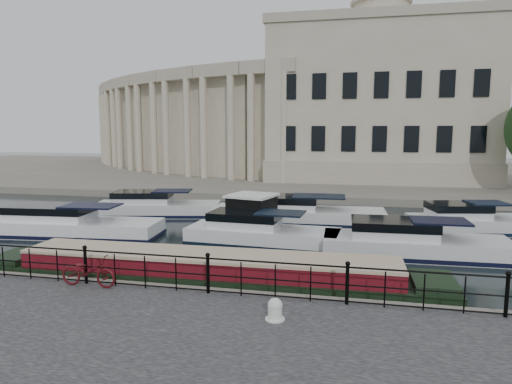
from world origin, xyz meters
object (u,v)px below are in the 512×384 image
Objects in this scene: mooring_bollard at (275,310)px; narrowboat at (207,277)px; harbour_hut at (252,217)px; bicycle at (88,271)px.

narrowboat reaches higher than mooring_bollard.
harbour_hut is at bearing 105.85° from mooring_bollard.
narrowboat is (3.07, 2.15, -0.66)m from bicycle.
bicycle reaches higher than narrowboat.
mooring_bollard is 0.04× the size of narrowboat.
bicycle reaches higher than mooring_bollard.
harbour_hut is (2.82, 10.00, -0.07)m from bicycle.
harbour_hut reaches higher than mooring_bollard.
narrowboat is (-2.94, 3.34, -0.45)m from mooring_bollard.
harbour_hut is (-0.24, 7.85, 0.59)m from narrowboat.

